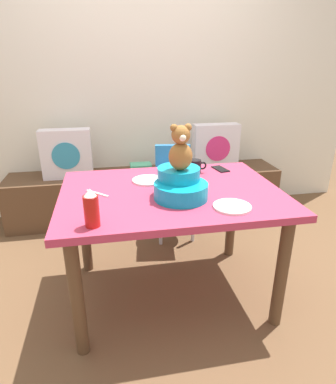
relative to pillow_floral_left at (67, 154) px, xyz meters
name	(u,v)px	position (x,y,z in m)	size (l,w,h in m)	color
ground_plane	(171,292)	(0.72, -1.20, -0.68)	(8.00, 8.00, 0.00)	brown
back_wall	(141,79)	(0.72, 0.29, 0.62)	(4.40, 0.10, 2.60)	silver
window_bench	(147,194)	(0.72, 0.02, -0.45)	(2.60, 0.44, 0.46)	brown
pillow_floral_left	(67,154)	(0.00, 0.00, 0.00)	(0.44, 0.15, 0.44)	silver
pillow_floral_right	(216,147)	(1.40, 0.00, 0.00)	(0.44, 0.15, 0.44)	silver
book_stack	(141,168)	(0.67, 0.02, -0.18)	(0.20, 0.14, 0.08)	#56BB90
dining_table	(171,206)	(0.72, -1.20, -0.04)	(1.29, 0.94, 0.74)	#B73351
highchair	(174,180)	(0.90, -0.42, -0.16)	(0.35, 0.48, 0.79)	#2672B2
infant_seat_teal	(180,185)	(0.75, -1.31, 0.13)	(0.30, 0.33, 0.16)	#0D94B8
teddy_bear	(181,149)	(0.75, -1.31, 0.34)	(0.13, 0.12, 0.25)	#94602C
ketchup_bottle	(91,209)	(0.27, -1.57, 0.15)	(0.07, 0.07, 0.18)	red
coffee_mug	(196,167)	(0.94, -0.92, 0.11)	(0.12, 0.08, 0.09)	black
dinner_plate_near	(232,207)	(0.98, -1.50, 0.07)	(0.20, 0.20, 0.01)	white
dinner_plate_far	(148,180)	(0.60, -1.02, 0.07)	(0.20, 0.20, 0.01)	white
cell_phone	(220,169)	(1.14, -0.87, 0.06)	(0.07, 0.14, 0.01)	black
table_fork	(97,193)	(0.29, -1.17, 0.06)	(0.02, 0.17, 0.01)	silver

